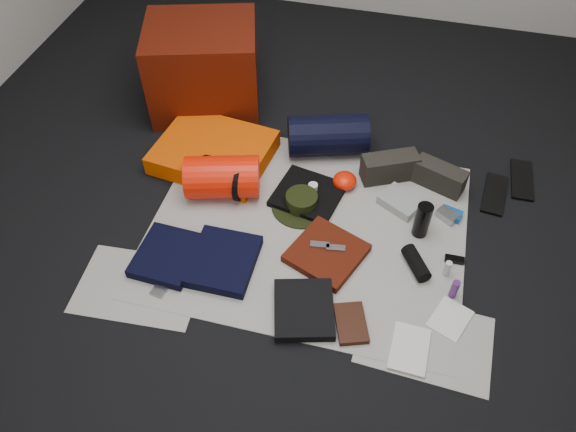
% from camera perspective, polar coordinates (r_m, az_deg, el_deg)
% --- Properties ---
extents(floor, '(4.50, 4.50, 0.02)m').
position_cam_1_polar(floor, '(2.92, 2.01, -1.38)').
color(floor, black).
rests_on(floor, ground).
extents(newspaper_mat, '(1.60, 1.30, 0.01)m').
position_cam_1_polar(newspaper_mat, '(2.91, 2.02, -1.22)').
color(newspaper_mat, beige).
rests_on(newspaper_mat, floor).
extents(newspaper_sheet_front_left, '(0.61, 0.44, 0.00)m').
position_cam_1_polar(newspaper_sheet_front_left, '(2.79, -14.89, -6.91)').
color(newspaper_sheet_front_left, beige).
rests_on(newspaper_sheet_front_left, floor).
extents(newspaper_sheet_front_right, '(0.60, 0.43, 0.00)m').
position_cam_1_polar(newspaper_sheet_front_right, '(2.62, 13.76, -12.11)').
color(newspaper_sheet_front_right, beige).
rests_on(newspaper_sheet_front_right, floor).
extents(red_cabinet, '(0.77, 0.70, 0.53)m').
position_cam_1_polar(red_cabinet, '(3.55, -8.57, 14.65)').
color(red_cabinet, '#501105').
rests_on(red_cabinet, floor).
extents(sleeping_pad, '(0.67, 0.58, 0.11)m').
position_cam_1_polar(sleeping_pad, '(3.25, -7.55, 6.46)').
color(sleeping_pad, '#EF4F02').
rests_on(sleeping_pad, newspaper_mat).
extents(stuff_sack, '(0.44, 0.33, 0.23)m').
position_cam_1_polar(stuff_sack, '(3.02, -6.68, 3.95)').
color(stuff_sack, '#F51904').
rests_on(stuff_sack, newspaper_mat).
extents(sack_strap_left, '(0.02, 0.22, 0.22)m').
position_cam_1_polar(sack_strap_left, '(3.05, -8.45, 4.17)').
color(sack_strap_left, black).
rests_on(sack_strap_left, newspaper_mat).
extents(sack_strap_right, '(0.03, 0.22, 0.22)m').
position_cam_1_polar(sack_strap_right, '(2.99, -4.86, 3.53)').
color(sack_strap_right, black).
rests_on(sack_strap_right, newspaper_mat).
extents(navy_duffel, '(0.50, 0.36, 0.23)m').
position_cam_1_polar(navy_duffel, '(3.25, 4.07, 8.16)').
color(navy_duffel, black).
rests_on(navy_duffel, newspaper_mat).
extents(boonie_brim, '(0.34, 0.34, 0.01)m').
position_cam_1_polar(boonie_brim, '(3.00, 1.37, 1.04)').
color(boonie_brim, black).
rests_on(boonie_brim, newspaper_mat).
extents(boonie_crown, '(0.17, 0.17, 0.07)m').
position_cam_1_polar(boonie_crown, '(2.97, 1.39, 1.58)').
color(boonie_crown, black).
rests_on(boonie_crown, boonie_brim).
extents(hiking_boot_left, '(0.33, 0.24, 0.15)m').
position_cam_1_polar(hiking_boot_left, '(3.16, 10.27, 4.91)').
color(hiking_boot_left, black).
rests_on(hiking_boot_left, newspaper_mat).
extents(hiking_boot_right, '(0.30, 0.20, 0.14)m').
position_cam_1_polar(hiking_boot_right, '(3.17, 15.11, 3.89)').
color(hiking_boot_right, black).
rests_on(hiking_boot_right, newspaper_mat).
extents(flip_flop_left, '(0.14, 0.32, 0.02)m').
position_cam_1_polar(flip_flop_left, '(3.26, 20.22, 2.11)').
color(flip_flop_left, black).
rests_on(flip_flop_left, floor).
extents(flip_flop_right, '(0.12, 0.31, 0.02)m').
position_cam_1_polar(flip_flop_right, '(3.40, 22.65, 3.41)').
color(flip_flop_right, black).
rests_on(flip_flop_right, floor).
extents(trousers_navy_a, '(0.30, 0.34, 0.05)m').
position_cam_1_polar(trousers_navy_a, '(2.83, -12.18, -3.94)').
color(trousers_navy_a, black).
rests_on(trousers_navy_a, newspaper_mat).
extents(trousers_navy_b, '(0.31, 0.36, 0.06)m').
position_cam_1_polar(trousers_navy_b, '(2.76, -6.63, -4.55)').
color(trousers_navy_b, black).
rests_on(trousers_navy_b, newspaper_mat).
extents(trousers_charcoal, '(0.34, 0.37, 0.05)m').
position_cam_1_polar(trousers_charcoal, '(2.60, 1.62, -9.48)').
color(trousers_charcoal, black).
rests_on(trousers_charcoal, newspaper_mat).
extents(black_tshirt, '(0.40, 0.38, 0.03)m').
position_cam_1_polar(black_tshirt, '(3.04, 2.04, 2.20)').
color(black_tshirt, black).
rests_on(black_tshirt, newspaper_mat).
extents(red_shirt, '(0.42, 0.42, 0.04)m').
position_cam_1_polar(red_shirt, '(2.79, 3.94, -3.77)').
color(red_shirt, '#481307').
rests_on(red_shirt, newspaper_mat).
extents(orange_stuff_sack, '(0.14, 0.14, 0.09)m').
position_cam_1_polar(orange_stuff_sack, '(3.09, 5.78, 3.59)').
color(orange_stuff_sack, '#F51904').
rests_on(orange_stuff_sack, newspaper_mat).
extents(first_aid_pouch, '(0.26, 0.24, 0.05)m').
position_cam_1_polar(first_aid_pouch, '(3.05, 11.36, 1.43)').
color(first_aid_pouch, gray).
rests_on(first_aid_pouch, newspaper_mat).
extents(water_bottle, '(0.11, 0.11, 0.20)m').
position_cam_1_polar(water_bottle, '(2.89, 13.49, -0.41)').
color(water_bottle, black).
rests_on(water_bottle, newspaper_mat).
extents(speaker, '(0.16, 0.20, 0.07)m').
position_cam_1_polar(speaker, '(2.79, 12.88, -4.68)').
color(speaker, black).
rests_on(speaker, newspaper_mat).
extents(compact_camera, '(0.12, 0.11, 0.04)m').
position_cam_1_polar(compact_camera, '(3.05, 15.84, 0.05)').
color(compact_camera, '#A5A5A9').
rests_on(compact_camera, newspaper_mat).
extents(cyan_case, '(0.13, 0.10, 0.04)m').
position_cam_1_polar(cyan_case, '(3.07, 16.20, 0.19)').
color(cyan_case, '#0F4893').
rests_on(cyan_case, newspaper_mat).
extents(toiletry_purple, '(0.04, 0.04, 0.11)m').
position_cam_1_polar(toiletry_purple, '(2.73, 16.54, -7.13)').
color(toiletry_purple, '#4C2068').
rests_on(toiletry_purple, newspaper_mat).
extents(toiletry_clear, '(0.03, 0.03, 0.09)m').
position_cam_1_polar(toiletry_clear, '(2.80, 15.87, -5.17)').
color(toiletry_clear, silver).
rests_on(toiletry_clear, newspaper_mat).
extents(paperback_book, '(0.19, 0.24, 0.03)m').
position_cam_1_polar(paperback_book, '(2.58, 6.42, -10.78)').
color(paperback_book, black).
rests_on(paperback_book, newspaper_mat).
extents(map_booklet, '(0.17, 0.24, 0.01)m').
position_cam_1_polar(map_booklet, '(2.57, 12.25, -13.05)').
color(map_booklet, silver).
rests_on(map_booklet, newspaper_mat).
extents(map_printout, '(0.21, 0.24, 0.01)m').
position_cam_1_polar(map_printout, '(2.70, 16.15, -9.99)').
color(map_printout, silver).
rests_on(map_printout, newspaper_mat).
extents(sunglasses, '(0.09, 0.04, 0.02)m').
position_cam_1_polar(sunglasses, '(2.89, 16.54, -4.25)').
color(sunglasses, black).
rests_on(sunglasses, newspaper_mat).
extents(key_cluster, '(0.08, 0.08, 0.01)m').
position_cam_1_polar(key_cluster, '(2.74, -12.94, -7.40)').
color(key_cluster, '#A5A5A9').
rests_on(key_cluster, newspaper_mat).
extents(tape_roll, '(0.05, 0.05, 0.04)m').
position_cam_1_polar(tape_roll, '(3.04, 2.55, 2.97)').
color(tape_roll, silver).
rests_on(tape_roll, black_tshirt).
extents(energy_bar_a, '(0.10, 0.05, 0.01)m').
position_cam_1_polar(energy_bar_a, '(2.78, 3.25, -2.94)').
color(energy_bar_a, '#A5A5A9').
rests_on(energy_bar_a, red_shirt).
extents(energy_bar_b, '(0.10, 0.05, 0.01)m').
position_cam_1_polar(energy_bar_b, '(2.77, 4.87, -3.25)').
color(energy_bar_b, '#A5A5A9').
rests_on(energy_bar_b, red_shirt).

